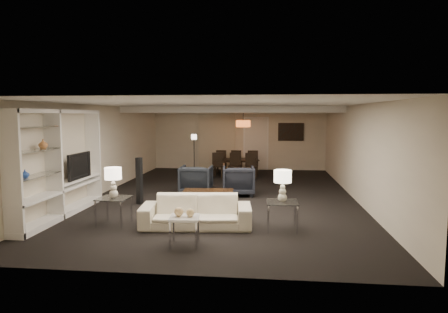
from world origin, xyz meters
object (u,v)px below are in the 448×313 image
sofa (196,211)px  floor_speaker (139,181)px  armchair_left (196,180)px  table_lamp_left (113,183)px  vase_amber (43,144)px  vase_blue (25,174)px  chair_fl (222,161)px  chair_fr (253,161)px  chair_nm (234,166)px  chair_nl (217,165)px  pendant_light (243,124)px  side_table_right (282,216)px  table_lamp_right (283,186)px  chair_fm (237,161)px  coffee_table (208,200)px  chair_nr (251,166)px  floor_lamp (194,154)px  armchair_right (238,181)px  television (75,166)px  dining_table (236,167)px  side_table_left (114,211)px

sofa → floor_speaker: bearing=127.5°
armchair_left → table_lamp_left: table_lamp_left is taller
vase_amber → vase_blue: bearing=-90.0°
chair_fl → chair_fr: (1.20, 0.00, 0.00)m
chair_nm → chair_nl: bearing=-173.5°
pendant_light → side_table_right: bearing=-79.8°
table_lamp_right → chair_fm: size_ratio=0.70×
vase_blue → chair_nm: bearing=64.9°
coffee_table → pendant_light: bearing=84.1°
chair_nr → floor_lamp: 2.55m
armchair_right → television: television is taller
dining_table → table_lamp_left: bearing=-112.7°
chair_fr → side_table_left: bearing=66.1°
dining_table → side_table_right: bearing=-85.3°
table_lamp_left → table_lamp_right: size_ratio=1.00×
coffee_table → chair_fr: size_ratio=1.35×
coffee_table → armchair_left: 1.81m
side_table_right → chair_nr: bearing=97.9°
dining_table → chair_nl: size_ratio=1.92×
vase_blue → dining_table: size_ratio=0.09×
side_table_left → television: (-1.37, 1.11, 0.77)m
chair_fl → armchair_right: bearing=102.4°
floor_speaker → chair_fl: 5.87m
sofa → armchair_left: bearing=94.7°
sofa → dining_table: (0.22, 6.96, -0.02)m
table_lamp_left → chair_fl: (1.32, 7.61, -0.43)m
chair_fm → vase_amber: bearing=73.4°
sofa → chair_nr: chair_nr is taller
sofa → chair_fl: size_ratio=2.47×
armchair_right → chair_nm: bearing=-88.8°
floor_speaker → chair_fm: floor_speaker is taller
armchair_left → chair_fr: size_ratio=1.01×
sofa → vase_blue: 3.29m
armchair_left → chair_nm: bearing=-105.5°
coffee_table → dining_table: (0.22, 5.36, 0.08)m
pendant_light → table_lamp_right: size_ratio=0.84×
coffee_table → floor_lamp: size_ratio=0.81×
sofa → chair_nm: size_ratio=2.47×
vase_blue → chair_nr: bearing=61.1°
dining_table → chair_fm: chair_fm is taller
floor_lamp → chair_nl: bearing=-47.3°
side_table_left → dining_table: size_ratio=0.35×
television → dining_table: 6.75m
chair_fl → chair_fm: (0.60, 0.00, 0.00)m
vase_blue → chair_fr: bearing=65.0°
vase_blue → floor_speaker: bearing=64.2°
vase_amber → chair_nr: vase_amber is taller
side_table_right → floor_speaker: floor_speaker is taller
dining_table → chair_nm: chair_nm is taller
pendant_light → chair_nm: size_ratio=0.59×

